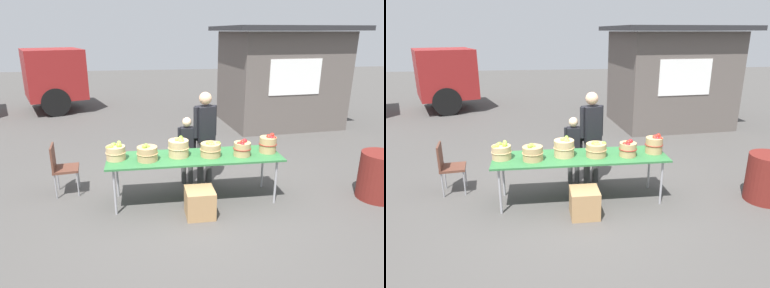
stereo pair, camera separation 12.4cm
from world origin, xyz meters
TOP-DOWN VIEW (x-y plane):
  - ground_plane at (0.00, 0.00)m, footprint 40.00×40.00m
  - market_table at (0.00, 0.00)m, footprint 2.70×0.76m
  - apple_basket_green_0 at (-1.21, 0.04)m, footprint 0.31×0.31m
  - apple_basket_green_1 at (-0.74, -0.08)m, footprint 0.32×0.32m
  - apple_basket_green_2 at (-0.25, 0.03)m, footprint 0.33×0.33m
  - apple_basket_green_3 at (0.24, -0.03)m, footprint 0.33×0.33m
  - apple_basket_red_0 at (0.73, -0.08)m, footprint 0.28×0.28m
  - apple_basket_red_1 at (1.19, 0.01)m, footprint 0.29×0.29m
  - vendor_adult at (0.28, 0.63)m, footprint 0.42×0.29m
  - child_customer at (-0.04, 0.65)m, footprint 0.32×0.17m
  - food_kiosk at (3.18, 4.53)m, footprint 3.70×3.15m
  - folding_chair at (-2.14, 0.54)m, footprint 0.45×0.45m
  - trash_barrel at (2.95, -0.38)m, footprint 0.64×0.64m
  - produce_crate at (-0.01, -0.51)m, footprint 0.42×0.42m

SIDE VIEW (x-z plane):
  - ground_plane at x=0.00m, z-range 0.00..0.00m
  - produce_crate at x=-0.01m, z-range 0.00..0.42m
  - trash_barrel at x=2.95m, z-range 0.00..0.77m
  - folding_chair at x=-2.14m, z-range 0.08..0.94m
  - child_customer at x=-0.04m, z-range 0.11..1.32m
  - market_table at x=0.00m, z-range 0.34..1.09m
  - apple_basket_green_3 at x=0.24m, z-range 0.74..0.98m
  - apple_basket_green_1 at x=-0.74m, z-range 0.73..1.00m
  - apple_basket_green_0 at x=-1.21m, z-range 0.73..1.00m
  - apple_basket_red_0 at x=0.73m, z-range 0.74..1.00m
  - apple_basket_red_1 at x=1.19m, z-range 0.74..1.04m
  - apple_basket_green_2 at x=-0.25m, z-range 0.74..1.05m
  - vendor_adult at x=0.28m, z-range 0.15..1.79m
  - food_kiosk at x=3.18m, z-range 0.01..2.75m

